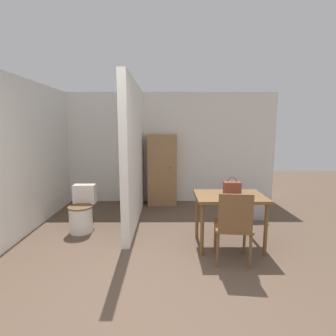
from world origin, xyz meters
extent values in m
plane|color=brown|center=(0.00, 0.00, 0.00)|extent=(16.00, 16.00, 0.00)
cube|color=white|center=(0.00, 3.79, 1.25)|extent=(5.24, 0.12, 2.50)
cube|color=white|center=(-2.18, 1.87, 1.25)|extent=(0.12, 4.73, 2.50)
cube|color=white|center=(-0.45, 2.50, 1.25)|extent=(0.12, 2.47, 2.50)
cube|color=brown|center=(1.04, 1.37, 0.75)|extent=(0.97, 0.70, 0.04)
cylinder|color=brown|center=(0.61, 1.08, 0.36)|extent=(0.05, 0.05, 0.73)
cylinder|color=brown|center=(1.46, 1.08, 0.36)|extent=(0.05, 0.05, 0.73)
cylinder|color=brown|center=(0.61, 1.66, 0.36)|extent=(0.05, 0.05, 0.73)
cylinder|color=brown|center=(1.46, 1.66, 0.36)|extent=(0.05, 0.05, 0.73)
cube|color=brown|center=(0.98, 0.95, 0.46)|extent=(0.50, 0.50, 0.04)
cube|color=brown|center=(0.96, 0.74, 0.71)|extent=(0.41, 0.07, 0.46)
cylinder|color=brown|center=(0.81, 1.16, 0.22)|extent=(0.04, 0.04, 0.44)
cylinder|color=brown|center=(1.20, 1.12, 0.22)|extent=(0.04, 0.04, 0.44)
cylinder|color=brown|center=(0.76, 0.77, 0.22)|extent=(0.04, 0.04, 0.44)
cylinder|color=brown|center=(1.16, 0.73, 0.22)|extent=(0.04, 0.04, 0.44)
cylinder|color=white|center=(-1.29, 1.90, 0.21)|extent=(0.38, 0.38, 0.42)
cylinder|color=brown|center=(-1.29, 1.90, 0.43)|extent=(0.40, 0.40, 0.02)
cube|color=white|center=(-1.29, 2.16, 0.58)|extent=(0.37, 0.18, 0.33)
cube|color=brown|center=(1.08, 1.42, 0.85)|extent=(0.24, 0.14, 0.18)
torus|color=brown|center=(1.08, 1.42, 0.94)|extent=(0.14, 0.01, 0.14)
cube|color=#997047|center=(0.03, 3.51, 0.78)|extent=(0.64, 0.41, 1.57)
sphere|color=black|center=(0.21, 3.29, 0.86)|extent=(0.02, 0.02, 0.02)
cube|color=#9E9EA3|center=(1.79, 2.51, 0.22)|extent=(0.34, 0.19, 0.43)
camera|label=1|loc=(0.13, -2.26, 1.72)|focal=28.00mm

